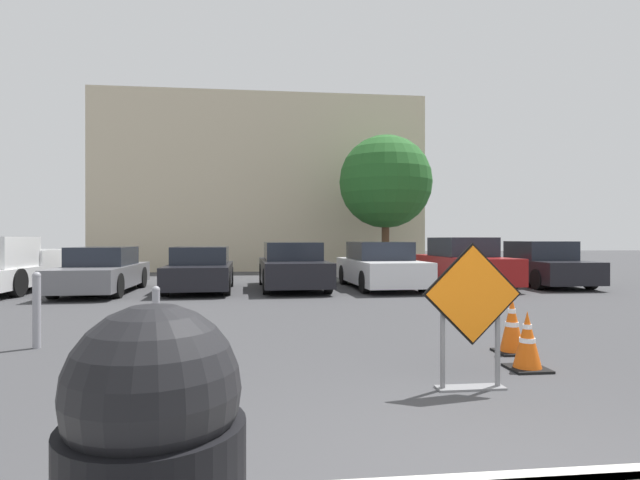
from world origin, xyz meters
TOP-DOWN VIEW (x-y plane):
  - ground_plane at (0.00, 10.00)m, footprint 96.00×96.00m
  - road_closed_sign at (0.72, 2.12)m, footprint 1.05×0.20m
  - traffic_cone_nearest at (1.70, 2.80)m, footprint 0.44×0.44m
  - traffic_cone_second at (1.95, 3.64)m, footprint 0.43×0.43m
  - pickup_truck at (-8.78, 12.45)m, footprint 2.03×5.04m
  - parked_car_nearest at (-6.02, 12.17)m, footprint 1.85×4.64m
  - parked_car_second at (-3.27, 12.30)m, footprint 1.94×4.11m
  - parked_car_third at (-0.52, 12.69)m, footprint 2.09×4.77m
  - parked_car_fourth at (2.24, 12.59)m, footprint 2.11×4.72m
  - parked_car_fifth at (4.99, 12.66)m, footprint 1.91×4.67m
  - parked_car_sixth at (7.75, 12.80)m, footprint 1.97×4.31m
  - bollard_nearest at (-2.97, 4.69)m, footprint 0.12×0.12m
  - bollard_second at (-4.61, 4.69)m, footprint 0.12×0.12m
  - building_facade_backdrop at (-1.50, 23.32)m, footprint 15.87×5.00m
  - street_tree_behind_lot at (3.68, 17.68)m, footprint 3.89×3.89m

SIDE VIEW (x-z plane):
  - ground_plane at x=0.00m, z-range 0.00..0.00m
  - traffic_cone_nearest at x=1.70m, z-range -0.01..0.69m
  - traffic_cone_second at x=1.95m, z-range -0.01..0.77m
  - bollard_nearest at x=-2.97m, z-range 0.03..0.89m
  - bollard_second at x=-4.61m, z-range 0.03..1.12m
  - parked_car_second at x=-3.27m, z-range -0.04..1.27m
  - parked_car_nearest at x=-6.02m, z-range -0.04..1.27m
  - parked_car_sixth at x=7.75m, z-range -0.06..1.41m
  - parked_car_fourth at x=2.24m, z-range -0.05..1.40m
  - parked_car_third at x=-0.52m, z-range -0.04..1.40m
  - pickup_truck at x=-8.78m, z-range -0.08..1.53m
  - parked_car_fifth at x=4.99m, z-range -0.06..1.54m
  - road_closed_sign at x=0.72m, z-range 0.09..1.60m
  - street_tree_behind_lot at x=3.68m, z-range 0.99..6.88m
  - building_facade_backdrop at x=-1.50m, z-range 0.00..8.53m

